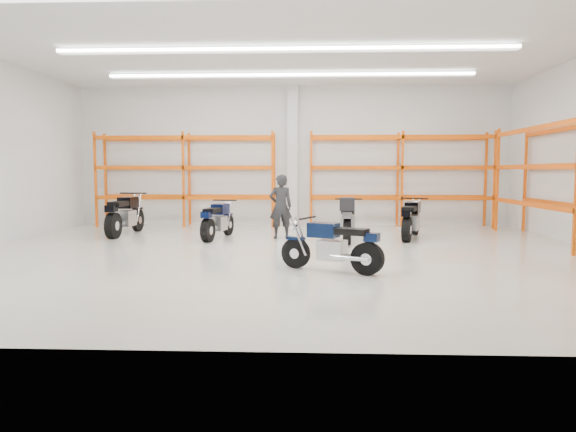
{
  "coord_description": "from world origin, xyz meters",
  "views": [
    {
      "loc": [
        0.54,
        -10.86,
        1.76
      ],
      "look_at": [
        0.07,
        0.5,
        0.77
      ],
      "focal_mm": 32.0,
      "sensor_mm": 36.0,
      "label": 1
    }
  ],
  "objects_px": {
    "motorcycle_main": "(335,247)",
    "standing_man": "(281,206)",
    "motorcycle_back_b": "(217,221)",
    "motorcycle_back_a": "(124,216)",
    "motorcycle_back_c": "(348,220)",
    "structural_column": "(293,156)",
    "motorcycle_back_d": "(411,220)"
  },
  "relations": [
    {
      "from": "motorcycle_main",
      "to": "standing_man",
      "type": "xyz_separation_m",
      "value": [
        -1.21,
        4.51,
        0.4
      ]
    },
    {
      "from": "motorcycle_main",
      "to": "standing_man",
      "type": "bearing_deg",
      "value": 104.96
    },
    {
      "from": "motorcycle_main",
      "to": "motorcycle_back_b",
      "type": "distance_m",
      "value": 5.13
    },
    {
      "from": "standing_man",
      "to": "motorcycle_back_a",
      "type": "bearing_deg",
      "value": -20.34
    },
    {
      "from": "motorcycle_back_c",
      "to": "motorcycle_back_a",
      "type": "bearing_deg",
      "value": 170.39
    },
    {
      "from": "motorcycle_main",
      "to": "standing_man",
      "type": "height_order",
      "value": "standing_man"
    },
    {
      "from": "motorcycle_back_a",
      "to": "motorcycle_back_c",
      "type": "relative_size",
      "value": 1.05
    },
    {
      "from": "motorcycle_back_a",
      "to": "motorcycle_back_c",
      "type": "bearing_deg",
      "value": -9.61
    },
    {
      "from": "motorcycle_back_a",
      "to": "standing_man",
      "type": "height_order",
      "value": "standing_man"
    },
    {
      "from": "structural_column",
      "to": "motorcycle_main",
      "type": "bearing_deg",
      "value": -82.67
    },
    {
      "from": "motorcycle_back_a",
      "to": "structural_column",
      "type": "distance_m",
      "value": 5.63
    },
    {
      "from": "motorcycle_back_b",
      "to": "standing_man",
      "type": "xyz_separation_m",
      "value": [
        1.65,
        0.25,
        0.37
      ]
    },
    {
      "from": "motorcycle_back_d",
      "to": "standing_man",
      "type": "distance_m",
      "value": 3.41
    },
    {
      "from": "standing_man",
      "to": "motorcycle_back_b",
      "type": "bearing_deg",
      "value": -6.24
    },
    {
      "from": "motorcycle_back_b",
      "to": "structural_column",
      "type": "xyz_separation_m",
      "value": [
        1.85,
        3.52,
        1.78
      ]
    },
    {
      "from": "motorcycle_back_c",
      "to": "standing_man",
      "type": "bearing_deg",
      "value": 160.38
    },
    {
      "from": "motorcycle_back_a",
      "to": "standing_man",
      "type": "relative_size",
      "value": 1.4
    },
    {
      "from": "motorcycle_main",
      "to": "structural_column",
      "type": "xyz_separation_m",
      "value": [
        -1.0,
        7.78,
        1.81
      ]
    },
    {
      "from": "motorcycle_main",
      "to": "motorcycle_back_a",
      "type": "bearing_deg",
      "value": 138.35
    },
    {
      "from": "motorcycle_back_c",
      "to": "motorcycle_back_d",
      "type": "distance_m",
      "value": 1.79
    },
    {
      "from": "standing_man",
      "to": "motorcycle_back_c",
      "type": "bearing_deg",
      "value": 145.48
    },
    {
      "from": "motorcycle_back_d",
      "to": "structural_column",
      "type": "bearing_deg",
      "value": 134.26
    },
    {
      "from": "motorcycle_back_a",
      "to": "structural_column",
      "type": "bearing_deg",
      "value": 32.18
    },
    {
      "from": "motorcycle_back_b",
      "to": "motorcycle_main",
      "type": "bearing_deg",
      "value": -56.21
    },
    {
      "from": "motorcycle_back_a",
      "to": "motorcycle_back_c",
      "type": "height_order",
      "value": "motorcycle_back_a"
    },
    {
      "from": "motorcycle_back_a",
      "to": "standing_man",
      "type": "bearing_deg",
      "value": -5.44
    },
    {
      "from": "motorcycle_back_a",
      "to": "motorcycle_main",
      "type": "bearing_deg",
      "value": -41.65
    },
    {
      "from": "motorcycle_back_a",
      "to": "standing_man",
      "type": "xyz_separation_m",
      "value": [
        4.33,
        -0.41,
        0.3
      ]
    },
    {
      "from": "motorcycle_back_c",
      "to": "structural_column",
      "type": "distance_m",
      "value": 4.49
    },
    {
      "from": "standing_man",
      "to": "structural_column",
      "type": "xyz_separation_m",
      "value": [
        0.21,
        3.27,
        1.41
      ]
    },
    {
      "from": "motorcycle_back_a",
      "to": "motorcycle_back_d",
      "type": "height_order",
      "value": "motorcycle_back_a"
    },
    {
      "from": "standing_man",
      "to": "structural_column",
      "type": "distance_m",
      "value": 3.56
    }
  ]
}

